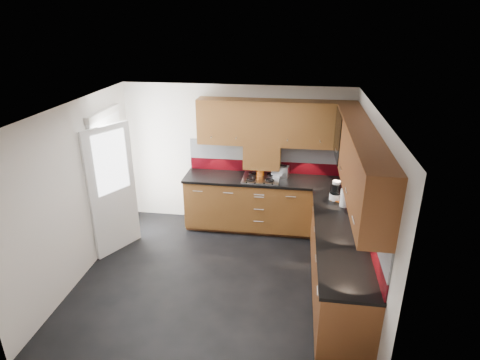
% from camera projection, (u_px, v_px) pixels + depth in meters
% --- Properties ---
extents(room, '(4.00, 3.80, 2.64)m').
position_uv_depth(room, '(215.00, 180.00, 5.05)').
color(room, black).
extents(base_cabinets, '(2.70, 3.20, 0.95)m').
position_uv_depth(base_cabinets, '(297.00, 231.00, 5.97)').
color(base_cabinets, '#5C2D14').
rests_on(base_cabinets, room).
extents(countertop, '(2.72, 3.22, 0.04)m').
position_uv_depth(countertop, '(297.00, 202.00, 5.78)').
color(countertop, black).
rests_on(countertop, base_cabinets).
extents(backsplash, '(2.70, 3.20, 0.54)m').
position_uv_depth(backsplash, '(314.00, 179.00, 5.84)').
color(backsplash, maroon).
rests_on(backsplash, countertop).
extents(upper_cabinets, '(2.50, 3.20, 0.72)m').
position_uv_depth(upper_cabinets, '(314.00, 140.00, 5.47)').
color(upper_cabinets, '#5C2D14').
rests_on(upper_cabinets, room).
extents(extractor_hood, '(0.60, 0.33, 0.40)m').
position_uv_depth(extractor_hood, '(262.00, 156.00, 6.57)').
color(extractor_hood, '#5C2D14').
rests_on(extractor_hood, room).
extents(glass_cabinet, '(0.32, 0.80, 0.66)m').
position_uv_depth(glass_cabinet, '(348.00, 134.00, 5.66)').
color(glass_cabinet, black).
rests_on(glass_cabinet, room).
extents(back_door, '(0.42, 1.19, 2.04)m').
position_uv_depth(back_door, '(112.00, 183.00, 6.15)').
color(back_door, white).
rests_on(back_door, room).
extents(gas_hob, '(0.60, 0.52, 0.05)m').
position_uv_depth(gas_hob, '(261.00, 178.00, 6.54)').
color(gas_hob, silver).
rests_on(gas_hob, countertop).
extents(utensil_pot, '(0.13, 0.13, 0.45)m').
position_uv_depth(utensil_pot, '(260.00, 170.00, 6.63)').
color(utensil_pot, '#D35F13').
rests_on(utensil_pot, countertop).
extents(toaster, '(0.29, 0.20, 0.19)m').
position_uv_depth(toaster, '(280.00, 171.00, 6.61)').
color(toaster, silver).
rests_on(toaster, countertop).
extents(food_processor, '(0.17, 0.17, 0.29)m').
position_uv_depth(food_processor, '(336.00, 191.00, 5.78)').
color(food_processor, white).
rests_on(food_processor, countertop).
extents(paper_towel, '(0.13, 0.13, 0.25)m').
position_uv_depth(paper_towel, '(344.00, 198.00, 5.57)').
color(paper_towel, white).
rests_on(paper_towel, countertop).
extents(orange_cloth, '(0.19, 0.17, 0.02)m').
position_uv_depth(orange_cloth, '(337.00, 200.00, 5.79)').
color(orange_cloth, orange).
rests_on(orange_cloth, countertop).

